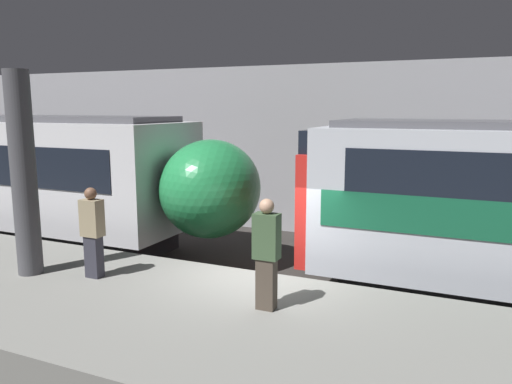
% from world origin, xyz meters
% --- Properties ---
extents(ground_plane, '(120.00, 120.00, 0.00)m').
position_xyz_m(ground_plane, '(0.00, 0.00, 0.00)').
color(ground_plane, '#282623').
extents(platform, '(40.00, 4.11, 1.06)m').
position_xyz_m(platform, '(0.00, -2.06, 0.53)').
color(platform, slate).
rests_on(platform, ground).
extents(station_rear_barrier, '(50.00, 0.15, 5.40)m').
position_xyz_m(station_rear_barrier, '(0.00, 7.07, 2.70)').
color(station_rear_barrier, '#939399').
rests_on(station_rear_barrier, ground).
extents(support_pillar_near, '(0.44, 0.44, 3.66)m').
position_xyz_m(support_pillar_near, '(-3.83, -1.80, 2.89)').
color(support_pillar_near, '#47474C').
rests_on(support_pillar_near, platform).
extents(person_waiting, '(0.38, 0.24, 1.69)m').
position_xyz_m(person_waiting, '(0.77, -1.56, 1.95)').
color(person_waiting, '#473D33').
rests_on(person_waiting, platform).
extents(person_walking, '(0.38, 0.24, 1.63)m').
position_xyz_m(person_walking, '(-2.60, -1.49, 1.91)').
color(person_walking, '#2D2D38').
rests_on(person_walking, platform).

